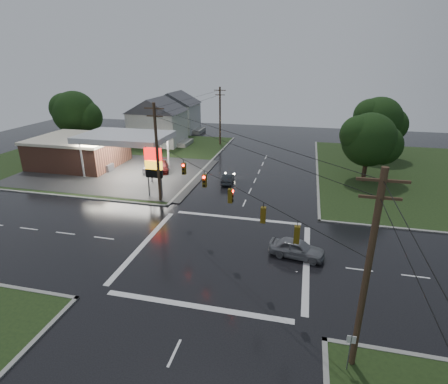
% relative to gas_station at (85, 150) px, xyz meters
% --- Properties ---
extents(ground, '(120.00, 120.00, 0.00)m').
position_rel_gas_station_xyz_m(ground, '(25.68, -19.70, -2.55)').
color(ground, black).
rests_on(ground, ground).
extents(grass_nw, '(36.00, 36.00, 0.08)m').
position_rel_gas_station_xyz_m(grass_nw, '(-0.32, 6.30, -2.51)').
color(grass_nw, black).
rests_on(grass_nw, ground).
extents(gas_station, '(26.20, 18.00, 5.60)m').
position_rel_gas_station_xyz_m(gas_station, '(0.00, 0.00, 0.00)').
color(gas_station, '#2D2D2D').
rests_on(gas_station, ground).
extents(pylon_sign, '(2.00, 0.35, 6.00)m').
position_rel_gas_station_xyz_m(pylon_sign, '(15.18, -9.20, 1.46)').
color(pylon_sign, '#59595E').
rests_on(pylon_sign, ground).
extents(utility_pole_nw, '(2.20, 0.32, 11.00)m').
position_rel_gas_station_xyz_m(utility_pole_nw, '(16.18, -10.20, 3.17)').
color(utility_pole_nw, '#382619').
rests_on(utility_pole_nw, ground).
extents(utility_pole_se, '(2.20, 0.32, 11.00)m').
position_rel_gas_station_xyz_m(utility_pole_se, '(35.18, -29.20, 3.17)').
color(utility_pole_se, '#382619').
rests_on(utility_pole_se, ground).
extents(utility_pole_n, '(2.20, 0.32, 10.50)m').
position_rel_gas_station_xyz_m(utility_pole_n, '(16.18, 18.30, 2.92)').
color(utility_pole_n, '#382619').
rests_on(utility_pole_n, ground).
extents(traffic_signals, '(26.87, 26.87, 1.47)m').
position_rel_gas_station_xyz_m(traffic_signals, '(25.69, -19.72, 3.93)').
color(traffic_signals, black).
rests_on(traffic_signals, ground).
extents(house_near, '(11.05, 8.48, 8.60)m').
position_rel_gas_station_xyz_m(house_near, '(4.73, 16.30, 1.86)').
color(house_near, silver).
rests_on(house_near, ground).
extents(house_far, '(11.05, 8.48, 8.60)m').
position_rel_gas_station_xyz_m(house_far, '(3.73, 28.30, 1.86)').
color(house_far, silver).
rests_on(house_far, ground).
extents(tree_nw_behind, '(8.93, 7.60, 10.00)m').
position_rel_gas_station_xyz_m(tree_nw_behind, '(-8.17, 10.29, 3.63)').
color(tree_nw_behind, black).
rests_on(tree_nw_behind, ground).
extents(tree_ne_near, '(7.99, 6.80, 8.98)m').
position_rel_gas_station_xyz_m(tree_ne_near, '(39.82, 2.29, 3.01)').
color(tree_ne_near, black).
rests_on(tree_ne_near, ground).
extents(tree_ne_far, '(8.46, 7.20, 9.80)m').
position_rel_gas_station_xyz_m(tree_ne_far, '(42.83, 14.29, 3.63)').
color(tree_ne_far, black).
rests_on(tree_ne_far, ground).
extents(car_north, '(1.63, 3.87, 1.24)m').
position_rel_gas_station_xyz_m(car_north, '(22.35, -2.54, -1.93)').
color(car_north, black).
rests_on(car_north, ground).
extents(car_crossing, '(4.75, 2.54, 1.54)m').
position_rel_gas_station_xyz_m(car_crossing, '(31.84, -18.88, -1.78)').
color(car_crossing, slate).
rests_on(car_crossing, ground).
extents(car_pump, '(3.69, 5.18, 1.39)m').
position_rel_gas_station_xyz_m(car_pump, '(11.93, 0.22, -1.85)').
color(car_pump, '#591514').
rests_on(car_pump, ground).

